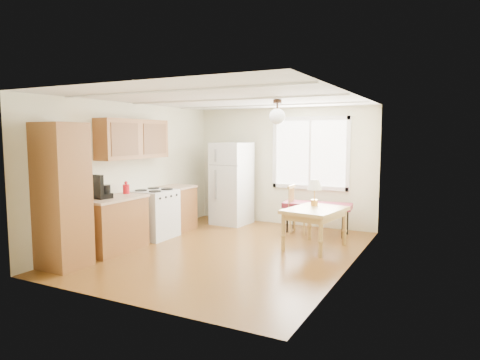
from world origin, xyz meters
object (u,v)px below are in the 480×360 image
Objects in this scene: refrigerator at (232,183)px; bench at (317,206)px; dining_table at (315,214)px; chair at (295,206)px.

bench is at bearing 1.64° from refrigerator.
dining_table is (2.22, -1.14, -0.30)m from refrigerator.
dining_table is at bearing -55.36° from chair.
chair is at bearing 135.96° from dining_table.
refrigerator is 1.59m from chair.
bench is (1.94, -0.09, -0.34)m from refrigerator.
refrigerator is 2.51m from dining_table.
dining_table is at bearing -22.99° from refrigerator.
bench is 1.09m from dining_table.
bench is at bearing 17.32° from chair.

